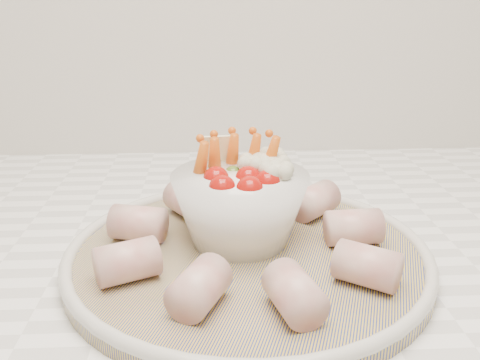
{
  "coord_description": "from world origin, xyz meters",
  "views": [
    {
      "loc": [
        -0.08,
        0.93,
        1.17
      ],
      "look_at": [
        -0.05,
        1.4,
        1.0
      ],
      "focal_mm": 40.0,
      "sensor_mm": 36.0,
      "label": 1
    }
  ],
  "objects": [
    {
      "name": "serving_platter",
      "position": [
        -0.05,
        1.38,
        0.93
      ],
      "size": [
        0.43,
        0.43,
        0.02
      ],
      "color": "navy",
      "rests_on": "kitchen_counter"
    },
    {
      "name": "veggie_bowl",
      "position": [
        -0.05,
        1.4,
        0.98
      ],
      "size": [
        0.13,
        0.13,
        0.1
      ],
      "color": "white",
      "rests_on": "serving_platter"
    },
    {
      "name": "cured_meat_rolls",
      "position": [
        -0.05,
        1.38,
        0.95
      ],
      "size": [
        0.27,
        0.28,
        0.03
      ],
      "color": "#C15D58",
      "rests_on": "serving_platter"
    }
  ]
}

